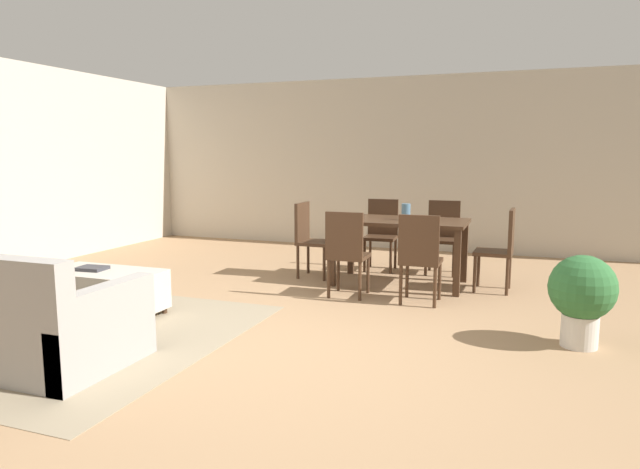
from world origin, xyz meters
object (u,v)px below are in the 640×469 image
(dining_table, at_px, (400,228))
(dining_chair_near_left, at_px, (347,249))
(potted_plant, at_px, (582,293))
(dining_chair_far_left, at_px, (382,230))
(vase_centerpiece, at_px, (406,212))
(dining_chair_head_east, at_px, (502,245))
(dining_chair_near_right, at_px, (420,254))
(dining_chair_head_west, at_px, (309,235))
(book_on_ottoman, at_px, (92,268))
(dining_chair_far_right, at_px, (443,232))
(ottoman_table, at_px, (104,290))

(dining_table, xyz_separation_m, dining_chair_near_left, (-0.39, -0.81, -0.14))
(potted_plant, bearing_deg, dining_chair_far_left, 132.62)
(vase_centerpiece, bearing_deg, dining_table, 168.18)
(dining_chair_head_east, relative_size, vase_centerpiece, 4.95)
(dining_chair_far_left, bearing_deg, dining_chair_near_right, -63.54)
(dining_chair_near_left, xyz_separation_m, dining_chair_near_right, (0.77, -0.01, 0.00))
(dining_chair_near_right, distance_m, vase_centerpiece, 0.93)
(dining_chair_head_west, xyz_separation_m, book_on_ottoman, (-1.32, -2.26, -0.08))
(dining_chair_near_right, distance_m, dining_chair_far_left, 1.78)
(dining_chair_far_right, bearing_deg, potted_plant, -59.85)
(dining_table, distance_m, dining_chair_head_west, 1.14)
(dining_chair_near_right, relative_size, vase_centerpiece, 4.95)
(ottoman_table, distance_m, dining_chair_far_left, 3.58)
(dining_chair_head_west, bearing_deg, dining_chair_far_left, 46.45)
(dining_chair_far_left, bearing_deg, dining_chair_far_right, 4.10)
(dining_chair_far_right, bearing_deg, book_on_ottoman, -132.54)
(vase_centerpiece, height_order, potted_plant, vase_centerpiece)
(dining_table, height_order, dining_chair_far_right, dining_chair_far_right)
(dining_chair_far_left, height_order, dining_chair_head_east, same)
(dining_chair_near_right, xyz_separation_m, vase_centerpiece, (-0.32, 0.81, 0.33))
(dining_chair_near_right, bearing_deg, dining_chair_far_right, 90.31)
(ottoman_table, distance_m, dining_chair_head_east, 4.15)
(dining_chair_near_left, distance_m, dining_chair_head_east, 1.74)
(dining_chair_near_left, bearing_deg, dining_chair_head_west, 132.15)
(dining_table, bearing_deg, dining_chair_far_right, 65.23)
(dining_chair_near_left, bearing_deg, dining_chair_head_east, 29.25)
(ottoman_table, height_order, vase_centerpiece, vase_centerpiece)
(dining_chair_far_right, height_order, book_on_ottoman, dining_chair_far_right)
(dining_chair_near_left, distance_m, book_on_ottoman, 2.51)
(dining_table, height_order, dining_chair_near_right, dining_chair_near_right)
(dining_chair_head_east, height_order, vase_centerpiece, vase_centerpiece)
(vase_centerpiece, bearing_deg, dining_chair_head_east, 2.68)
(ottoman_table, height_order, dining_chair_head_west, dining_chair_head_west)
(vase_centerpiece, distance_m, potted_plant, 2.42)
(dining_chair_near_left, distance_m, dining_chair_near_right, 0.77)
(dining_chair_far_left, height_order, dining_chair_head_west, same)
(dining_chair_far_left, relative_size, book_on_ottoman, 3.54)
(dining_chair_far_left, bearing_deg, book_on_ottoman, -124.02)
(book_on_ottoman, xyz_separation_m, potted_plant, (4.25, 0.61, -0.01))
(dining_chair_head_east, bearing_deg, ottoman_table, -146.63)
(dining_table, height_order, dining_chair_far_left, dining_chair_far_left)
(dining_chair_near_right, height_order, dining_chair_far_left, same)
(ottoman_table, xyz_separation_m, dining_chair_head_west, (1.20, 2.25, 0.28))
(dining_table, xyz_separation_m, dining_chair_near_right, (0.39, -0.83, -0.14))
(dining_chair_far_right, xyz_separation_m, dining_chair_head_east, (0.75, -0.79, 0.00))
(ottoman_table, bearing_deg, dining_chair_head_west, 61.88)
(book_on_ottoman, bearing_deg, dining_chair_head_west, 59.79)
(dining_table, xyz_separation_m, potted_plant, (1.81, -1.64, -0.23))
(dining_chair_far_left, relative_size, dining_chair_head_west, 1.00)
(dining_chair_far_left, xyz_separation_m, dining_chair_head_east, (1.53, -0.73, 0.00))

